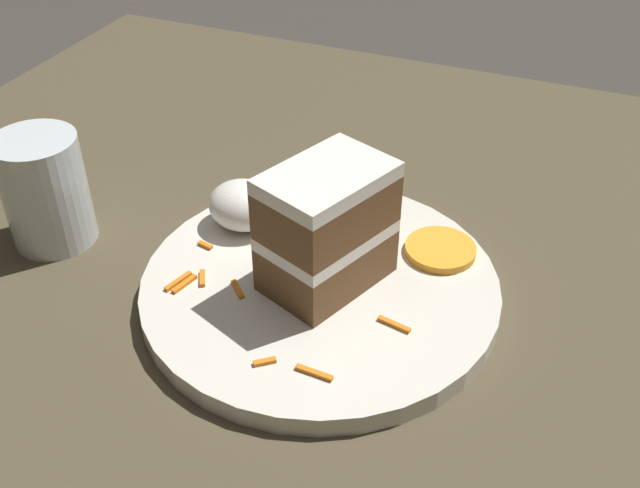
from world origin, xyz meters
name	(u,v)px	position (x,y,z in m)	size (l,w,h in m)	color
ground_plane	(332,346)	(0.00, 0.00, 0.00)	(6.00, 6.00, 0.00)	#38332D
dining_table	(332,330)	(0.00, 0.00, 0.02)	(1.03, 0.97, 0.03)	#4C422D
plate	(320,287)	(-0.02, 0.02, 0.04)	(0.28, 0.28, 0.02)	silver
cake_slice	(327,228)	(-0.01, 0.02, 0.10)	(0.09, 0.11, 0.10)	brown
cream_dollop	(243,205)	(-0.10, 0.06, 0.07)	(0.06, 0.05, 0.04)	white
orange_garnish	(440,250)	(0.06, 0.08, 0.05)	(0.06, 0.06, 0.01)	orange
carrot_shreds_scatter	(261,297)	(-0.05, -0.02, 0.05)	(0.19, 0.19, 0.00)	orange
drinking_glass	(47,198)	(-0.26, 0.00, 0.08)	(0.07, 0.07, 0.10)	silver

